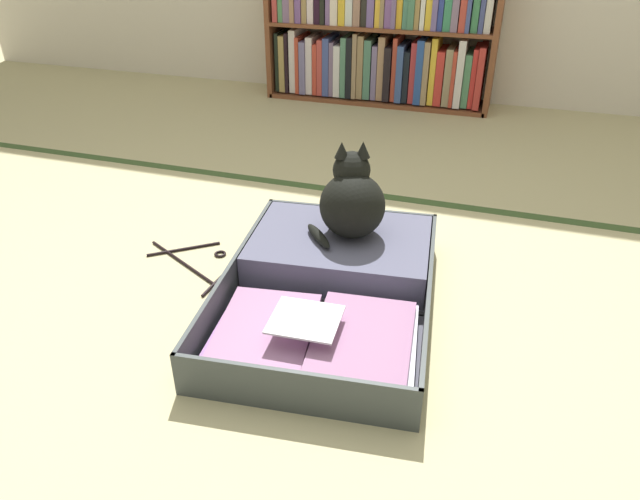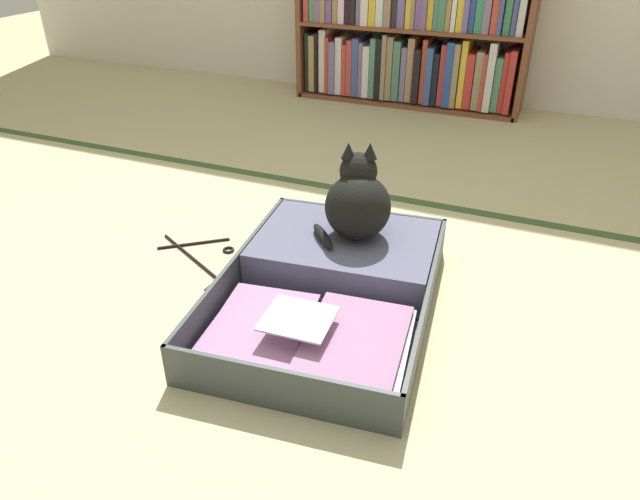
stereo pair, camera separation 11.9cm
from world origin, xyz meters
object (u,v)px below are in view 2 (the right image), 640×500
object	(u,v)px
bookshelf	(410,32)
black_cat	(357,202)
clothes_hanger	(207,258)
open_suitcase	(335,281)

from	to	relation	value
bookshelf	black_cat	distance (m)	1.92
clothes_hanger	bookshelf	bearing A→B (deg)	86.10
bookshelf	open_suitcase	bearing A→B (deg)	-80.56
black_cat	clothes_hanger	distance (m)	0.56
open_suitcase	bookshelf	bearing A→B (deg)	99.44
open_suitcase	clothes_hanger	size ratio (longest dim) A/B	2.23
bookshelf	clothes_hanger	world-z (taller)	bookshelf
bookshelf	black_cat	bearing A→B (deg)	-79.59
black_cat	clothes_hanger	bearing A→B (deg)	-163.28
bookshelf	open_suitcase	xyz separation A→B (m)	(0.34, -2.06, -0.36)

